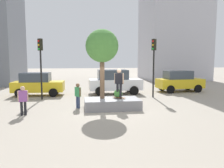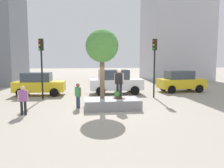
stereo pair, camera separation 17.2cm
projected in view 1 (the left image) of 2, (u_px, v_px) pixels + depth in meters
ground_plane at (107, 109)px, 13.36m from camera, size 120.00×120.00×0.00m
planter_ledge at (112, 104)px, 13.39m from camera, size 3.29×1.83×0.59m
plaza_tree at (102, 47)px, 13.19m from camera, size 1.96×1.96×4.14m
boxwood_shrub at (118, 94)px, 13.63m from camera, size 0.54×0.54×0.54m
skateboard at (119, 98)px, 13.47m from camera, size 0.76×0.65×0.07m
skateboarder at (119, 81)px, 13.36m from camera, size 0.53×0.39×1.73m
sedan_parked at (38, 84)px, 18.12m from camera, size 4.09×2.02×1.88m
police_car at (114, 82)px, 19.02m from camera, size 4.46×2.14×2.06m
taxi_cab at (179, 81)px, 20.32m from camera, size 4.23×2.15×1.92m
traffic_light_corner at (154, 58)px, 16.98m from camera, size 0.37×0.37×4.49m
traffic_light_median at (41, 58)px, 16.09m from camera, size 0.37×0.37×4.43m
pedestrian_crossing at (78, 94)px, 13.43m from camera, size 0.39×0.43×1.52m
passerby_with_bag at (23, 99)px, 11.69m from camera, size 0.52×0.27×1.56m
brick_midrise at (173, 21)px, 32.51m from camera, size 8.48×7.99×17.01m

